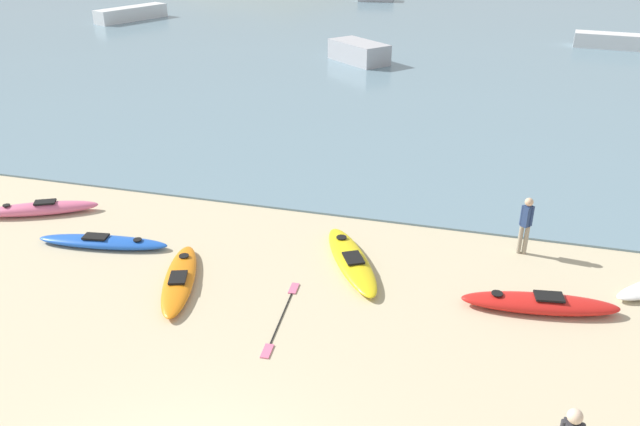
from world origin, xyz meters
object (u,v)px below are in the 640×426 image
Objects in this scene: kayak_on_sand_1 at (351,260)px; moored_boat_0 at (609,41)px; kayak_on_sand_2 at (103,242)px; loose_paddle at (281,317)px; kayak_on_sand_4 at (540,303)px; person_near_waterline at (526,222)px; moored_boat_2 at (359,52)px; kayak_on_sand_5 at (179,279)px; moored_boat_3 at (131,14)px; kayak_on_sand_3 at (40,209)px.

moored_boat_0 reaches higher than kayak_on_sand_1.
loose_paddle is at bearing -17.91° from kayak_on_sand_2.
kayak_on_sand_4 is at bearing -10.07° from kayak_on_sand_1.
moored_boat_0 reaches higher than loose_paddle.
kayak_on_sand_4 is 31.15m from moored_boat_0.
kayak_on_sand_4 is 2.67m from person_near_waterline.
kayak_on_sand_5 is at bearing -88.11° from moored_boat_2.
kayak_on_sand_5 is at bearing -112.92° from moored_boat_0.
moored_boat_2 is (-14.25, -7.98, 0.12)m from moored_boat_0.
person_near_waterline is 41.25m from moored_boat_3.
moored_boat_0 is at bearing 80.25° from kayak_on_sand_4.
moored_boat_2 is at bearing -150.75° from moored_boat_0.
moored_boat_3 is at bearing 154.77° from moored_boat_2.
kayak_on_sand_4 is (4.46, -0.79, 0.04)m from kayak_on_sand_1.
loose_paddle is at bearing -139.53° from person_near_waterline.
kayak_on_sand_4 is (10.99, -0.00, 0.05)m from kayak_on_sand_2.
kayak_on_sand_3 reaches higher than kayak_on_sand_2.
moored_boat_2 is (-8.64, 20.17, -0.28)m from person_near_waterline.
loose_paddle is (2.76, -0.65, -0.12)m from kayak_on_sand_5.
loose_paddle is (-0.98, -2.59, -0.13)m from kayak_on_sand_1.
kayak_on_sand_3 is 2.03× the size of person_near_waterline.
loose_paddle is at bearing -81.77° from moored_boat_2.
kayak_on_sand_3 is (-9.35, 0.41, 0.04)m from kayak_on_sand_1.
kayak_on_sand_3 is at bearing 177.51° from kayak_on_sand_1.
kayak_on_sand_4 is 0.84× the size of moored_boat_0.
kayak_on_sand_1 is at bearing 6.89° from kayak_on_sand_2.
moored_boat_2 is 0.65× the size of moored_boat_3.
kayak_on_sand_5 is at bearing -22.24° from kayak_on_sand_2.
kayak_on_sand_1 is 31.46m from moored_boat_0.
kayak_on_sand_5 is at bearing 166.69° from loose_paddle.
kayak_on_sand_1 is 39.87m from moored_boat_3.
person_near_waterline is (7.85, 3.69, 0.76)m from kayak_on_sand_5.
kayak_on_sand_4 is at bearing -82.32° from person_near_waterline.
moored_boat_0 reaches higher than kayak_on_sand_2.
loose_paddle is at bearing -55.20° from moored_boat_3.
kayak_on_sand_3 is 22.06m from moored_boat_2.
person_near_waterline is at bearing 25.17° from kayak_on_sand_5.
moored_boat_3 is (-20.06, 9.45, -0.06)m from moored_boat_2.
kayak_on_sand_5 is 0.54× the size of moored_boat_3.
kayak_on_sand_5 is 0.77× the size of moored_boat_0.
moored_boat_0 is 34.22m from loose_paddle.
moored_boat_2 is at bearing 91.89° from kayak_on_sand_5.
kayak_on_sand_5 is 2.06× the size of person_near_waterline.
moored_boat_0 is 1.07× the size of moored_boat_2.
kayak_on_sand_5 is 0.82× the size of moored_boat_2.
kayak_on_sand_5 is (-8.19, -1.14, -0.05)m from kayak_on_sand_4.
kayak_on_sand_4 reaches higher than kayak_on_sand_5.
kayak_on_sand_1 is 1.06× the size of kayak_on_sand_3.
kayak_on_sand_1 is 6.58m from kayak_on_sand_2.
moored_boat_0 is (16.26, 30.70, 0.38)m from kayak_on_sand_2.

